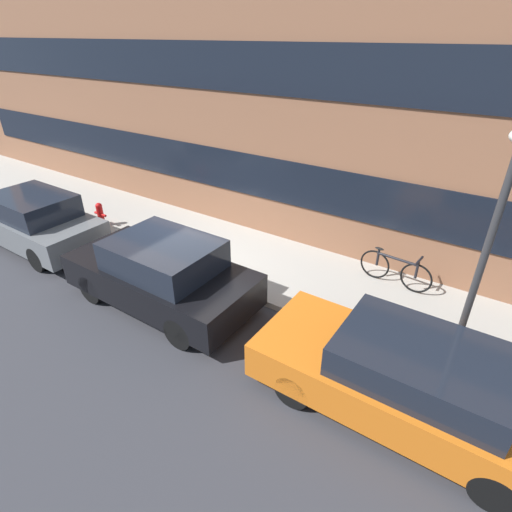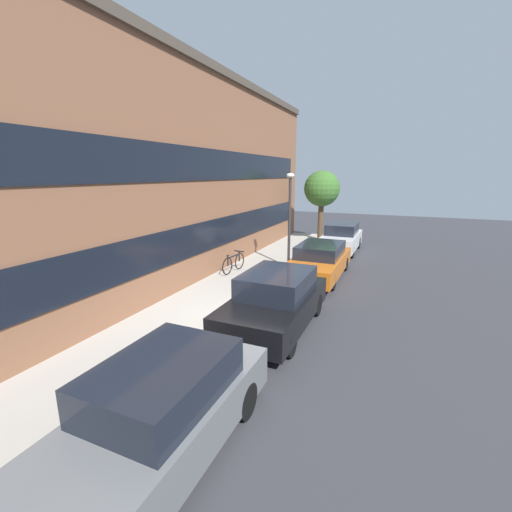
{
  "view_description": "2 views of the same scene",
  "coord_description": "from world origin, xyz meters",
  "views": [
    {
      "loc": [
        5.66,
        -5.67,
        5.0
      ],
      "look_at": [
        1.83,
        0.0,
        1.14
      ],
      "focal_mm": 28.0,
      "sensor_mm": 36.0,
      "label": 1
    },
    {
      "loc": [
        -7.62,
        -3.91,
        3.94
      ],
      "look_at": [
        2.17,
        0.33,
        1.37
      ],
      "focal_mm": 24.0,
      "sensor_mm": 36.0,
      "label": 2
    }
  ],
  "objects": [
    {
      "name": "parked_car_white",
      "position": [
        10.05,
        -1.05,
        0.71
      ],
      "size": [
        3.83,
        1.64,
        1.44
      ],
      "rotation": [
        0.0,
        0.0,
        3.14
      ],
      "color": "silver",
      "rests_on": "ground_plane"
    },
    {
      "name": "bicycle",
      "position": [
        4.04,
        2.11,
        0.52
      ],
      "size": [
        1.59,
        0.44,
        0.77
      ],
      "rotation": [
        0.0,
        0.0,
        -0.08
      ],
      "color": "black",
      "rests_on": "sidewalk_strip"
    },
    {
      "name": "rowhouse_facade",
      "position": [
        0.0,
        3.15,
        3.88
      ],
      "size": [
        28.0,
        1.02,
        7.74
      ],
      "color": "brown",
      "rests_on": "ground_plane"
    },
    {
      "name": "parked_car_black",
      "position": [
        0.24,
        -1.05,
        0.72
      ],
      "size": [
        4.01,
        1.81,
        1.47
      ],
      "rotation": [
        0.0,
        0.0,
        3.14
      ],
      "color": "black",
      "rests_on": "ground_plane"
    },
    {
      "name": "fire_hydrant",
      "position": [
        -3.82,
        0.49,
        0.48
      ],
      "size": [
        0.46,
        0.25,
        0.69
      ],
      "color": "red",
      "rests_on": "sidewalk_strip"
    },
    {
      "name": "ground_plane",
      "position": [
        0.0,
        0.0,
        0.0
      ],
      "size": [
        56.0,
        56.0,
        0.0
      ],
      "primitive_type": "plane",
      "color": "#333338"
    },
    {
      "name": "street_tree",
      "position": [
        12.2,
        0.55,
        3.06
      ],
      "size": [
        2.04,
        2.04,
        3.99
      ],
      "color": "brown",
      "rests_on": "sidewalk_strip"
    },
    {
      "name": "lamp_post",
      "position": [
        5.6,
        0.33,
        2.56
      ],
      "size": [
        0.32,
        0.32,
        3.83
      ],
      "color": "#2D2D30",
      "rests_on": "sidewalk_strip"
    },
    {
      "name": "parked_car_orange",
      "position": [
        5.15,
        -1.05,
        0.65
      ],
      "size": [
        4.36,
        1.78,
        1.3
      ],
      "rotation": [
        0.0,
        0.0,
        3.14
      ],
      "color": "#D16619",
      "rests_on": "ground_plane"
    },
    {
      "name": "sidewalk_strip",
      "position": [
        0.0,
        1.36,
        0.07
      ],
      "size": [
        28.0,
        2.71,
        0.14
      ],
      "color": "#A8A399",
      "rests_on": "ground_plane"
    },
    {
      "name": "parked_car_grey",
      "position": [
        -4.39,
        -1.05,
        0.71
      ],
      "size": [
        4.0,
        1.66,
        1.45
      ],
      "rotation": [
        0.0,
        0.0,
        3.14
      ],
      "color": "slate",
      "rests_on": "ground_plane"
    }
  ]
}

